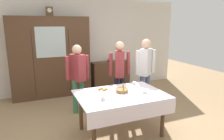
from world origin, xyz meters
The scene contains 17 objects.
ground_plane centered at (0.00, 0.00, 0.00)m, with size 12.00×12.00×0.00m, color #997A56.
back_wall centered at (0.00, 2.65, 1.35)m, with size 6.40×0.10×2.70m, color silver.
dining_table centered at (0.00, -0.23, 0.66)m, with size 1.55×1.09×0.77m.
wall_cabinet centered at (-0.90, 2.35, 1.09)m, with size 2.07×0.46×2.17m.
mantel_clock centered at (-0.86, 2.35, 2.30)m, with size 0.18×0.11×0.24m.
bookshelf_low centered at (0.87, 2.41, 0.42)m, with size 1.17×0.35×0.84m.
book_stack centered at (0.87, 2.41, 0.88)m, with size 0.15×0.20×0.08m.
tea_cup_back_edge centered at (0.42, -0.32, 0.79)m, with size 0.13×0.13×0.06m.
tea_cup_front_edge centered at (0.49, 0.20, 0.79)m, with size 0.13×0.13×0.06m.
tea_cup_near_left centered at (-0.39, -0.36, 0.79)m, with size 0.13×0.13×0.06m.
bread_basket centered at (0.06, -0.12, 0.80)m, with size 0.24×0.24×0.16m.
pastry_plate centered at (-0.23, 0.09, 0.78)m, with size 0.28×0.28×0.05m.
spoon_center centered at (0.18, 0.17, 0.77)m, with size 0.12×0.02×0.01m.
spoon_near_left centered at (0.34, 0.15, 0.77)m, with size 0.12×0.02×0.01m.
person_near_right_end centered at (-0.50, 0.97, 0.93)m, with size 0.52×0.41×1.55m.
person_behind_table_left centered at (1.03, 0.64, 1.00)m, with size 0.52×0.38×1.65m.
person_beside_shelf centered at (0.46, 0.85, 0.97)m, with size 0.52×0.41×1.59m.
Camera 1 is at (-1.47, -3.32, 1.98)m, focal length 32.61 mm.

